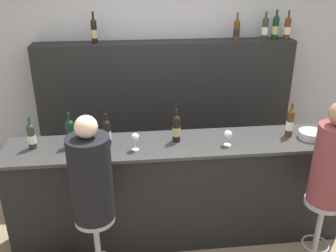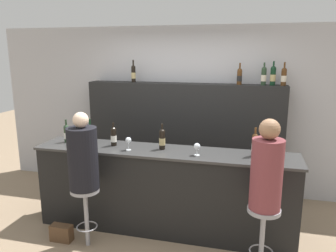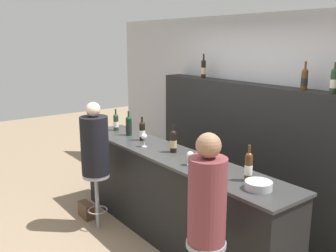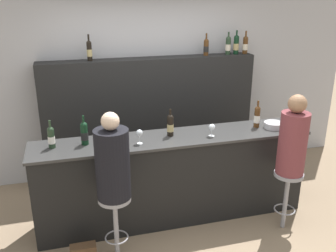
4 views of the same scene
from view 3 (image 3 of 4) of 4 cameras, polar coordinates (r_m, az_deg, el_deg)
The scene contains 19 objects.
ground_plane at distance 4.44m, azimuth -2.35°, elevation -17.81°, with size 16.00×16.00×0.00m, color #8C755B.
wall_back at distance 5.05m, azimuth 13.27°, elevation 1.54°, with size 6.40×0.05×2.60m.
bar_counter at distance 4.34m, azimuth 0.54°, elevation -10.78°, with size 3.19×0.58×1.04m.
back_bar_cabinet at distance 4.98m, azimuth 11.35°, elevation -3.59°, with size 2.99×0.28×1.74m.
wine_bottle_counter_0 at distance 5.22m, azimuth -7.94°, elevation 0.62°, with size 0.07×0.07×0.30m.
wine_bottle_counter_1 at distance 4.93m, azimuth -6.00°, elevation 0.06°, with size 0.08×0.08×0.32m.
wine_bottle_counter_2 at distance 4.67m, azimuth -3.95°, elevation -0.74°, with size 0.07×0.07×0.30m.
wine_bottle_counter_3 at distance 4.17m, azimuth 0.84°, elevation -2.31°, with size 0.08×0.08×0.32m.
wine_bottle_counter_4 at distance 3.41m, azimuth 12.18°, elevation -6.02°, with size 0.07×0.07×0.33m.
wine_bottle_backbar_0 at distance 5.35m, azimuth 5.42°, elevation 8.73°, with size 0.07×0.07×0.34m.
wine_bottle_backbar_1 at distance 4.31m, azimuth 20.08°, elevation 6.76°, with size 0.07×0.07×0.31m.
wine_bottle_backbar_2 at distance 4.14m, azimuth 23.97°, elevation 6.36°, with size 0.07×0.07×0.31m.
wine_glass_0 at distance 4.39m, azimuth -3.65°, elevation -1.67°, with size 0.07×0.07×0.16m.
wine_glass_1 at distance 3.76m, azimuth 3.41°, elevation -4.50°, with size 0.08×0.08×0.14m.
metal_bowl at distance 3.28m, azimuth 13.62°, elevation -8.77°, with size 0.23×0.23×0.07m.
bar_stool_left at distance 4.67m, azimuth -10.82°, elevation -9.09°, with size 0.32×0.32×0.71m.
guest_seated_left at distance 4.49m, azimuth -11.11°, elevation -2.63°, with size 0.33×0.33×0.87m.
guest_seated_right at distance 2.96m, azimuth 6.00°, elevation -10.44°, with size 0.30×0.30×0.89m.
handbag at distance 5.13m, azimuth -12.36°, elevation -12.41°, with size 0.26×0.12×0.20m.
Camera 3 is at (3.14, -2.16, 2.28)m, focal length 40.00 mm.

